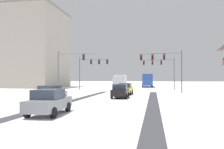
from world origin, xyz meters
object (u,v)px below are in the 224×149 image
Objects in this scene: car_black_second at (120,91)px; bus_oncoming at (147,79)px; traffic_signal_far_left at (91,66)px; car_grey_fourth at (49,102)px; traffic_signal_far_right at (161,66)px; traffic_signal_near_right at (164,62)px; car_white_third at (50,94)px; office_building_far_left_block at (7,49)px; car_yellow_cab_lead at (125,89)px; box_truck_delivery at (120,81)px; traffic_signal_near_left at (68,65)px.

car_black_second is 0.37× the size of bus_oncoming.
traffic_signal_far_left is 1.55× the size of car_grey_fourth.
car_black_second is (-5.40, -20.34, -3.99)m from traffic_signal_far_right.
bus_oncoming is at bearing 83.88° from car_grey_fourth.
car_white_third is (-11.40, -14.29, -3.99)m from traffic_signal_near_right.
office_building_far_left_block is at bearing 171.76° from traffic_signal_far_right.
car_grey_fourth is at bearing -111.26° from traffic_signal_near_right.
car_yellow_cab_lead is 41.14m from office_building_far_left_block.
box_truck_delivery is at bearing -11.75° from office_building_far_left_block.
car_white_third is 39.87m from bus_oncoming.
traffic_signal_near_right reaches higher than car_black_second.
car_grey_fourth is at bearing -50.65° from office_building_far_left_block.
traffic_signal_near_left reaches higher than car_black_second.
traffic_signal_far_right is at bearing 70.05° from car_yellow_cab_lead.
office_building_far_left_block is at bearing 129.35° from car_grey_fourth.
car_yellow_cab_lead is 12.54m from car_white_third.
traffic_signal_near_right is at bearing -29.99° from traffic_signal_far_left.
car_grey_fourth is (-2.65, -17.73, 0.00)m from car_yellow_cab_lead.
traffic_signal_far_left is at bearing 85.41° from traffic_signal_near_left.
office_building_far_left_block reaches higher than traffic_signal_near_right.
car_white_third is (-5.89, -11.07, 0.00)m from car_yellow_cab_lead.
box_truck_delivery reaches higher than car_grey_fourth.
box_truck_delivery is at bearing 127.28° from traffic_signal_near_right.
traffic_signal_near_right is at bearing 57.37° from car_black_second.
bus_oncoming is (-3.26, 24.72, -2.81)m from traffic_signal_near_right.
bus_oncoming is at bearing 97.50° from traffic_signal_near_right.
traffic_signal_near_left reaches higher than car_grey_fourth.
car_grey_fourth is (5.64, -28.91, -3.97)m from traffic_signal_far_left.
car_grey_fourth is (-2.71, -12.45, 0.00)m from car_black_second.
office_building_far_left_block is (-25.97, 9.63, 5.26)m from traffic_signal_far_left.
traffic_signal_near_left is 1.55× the size of car_grey_fourth.
traffic_signal_near_left is at bearing -136.42° from traffic_signal_far_right.
traffic_signal_near_left is at bearing 144.65° from car_black_second.
car_white_third is 0.99× the size of car_grey_fourth.
traffic_signal_near_right is at bearing -82.50° from bus_oncoming.
car_yellow_cab_lead is at bearing -78.43° from box_truck_delivery.
car_black_second is (-5.44, -8.50, -3.99)m from traffic_signal_near_right.
car_yellow_cab_lead is at bearing 81.51° from car_grey_fourth.
car_black_second is at bearing -93.77° from bus_oncoming.
box_truck_delivery is (-5.18, -13.64, -0.36)m from bus_oncoming.
traffic_signal_far_right reaches higher than box_truck_delivery.
car_grey_fourth is (3.24, -6.66, 0.00)m from car_white_third.
car_white_third is at bearing -83.85° from traffic_signal_far_left.
traffic_signal_near_left is 10.01m from traffic_signal_far_left.
traffic_signal_far_right reaches higher than car_yellow_cab_lead.
box_truck_delivery is at bearing -110.79° from bus_oncoming.
bus_oncoming is 14.60m from box_truck_delivery.
traffic_signal_near_right reaches higher than bus_oncoming.
car_grey_fourth is at bearing -89.50° from box_truck_delivery.
traffic_signal_far_right is at bearing 15.74° from traffic_signal_far_left.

